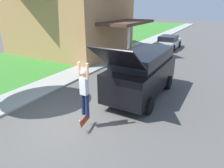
# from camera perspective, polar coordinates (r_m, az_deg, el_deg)

# --- Properties ---
(ground_plane) EXTENTS (120.00, 120.00, 0.00)m
(ground_plane) POSITION_cam_1_polar(r_m,az_deg,el_deg) (7.75, -11.04, -10.82)
(ground_plane) COLOR #54514F
(lawn) EXTENTS (10.00, 80.00, 0.08)m
(lawn) POSITION_cam_1_polar(r_m,az_deg,el_deg) (16.99, -18.87, 6.63)
(lawn) COLOR #387F2D
(lawn) RESTS_ON ground_plane
(sidewalk) EXTENTS (1.80, 80.00, 0.10)m
(sidewalk) POSITION_cam_1_polar(r_m,az_deg,el_deg) (14.10, -6.67, 4.77)
(sidewalk) COLOR #9E9E99
(sidewalk) RESTS_ON ground_plane
(house) EXTENTS (11.87, 8.33, 7.72)m
(house) POSITION_cam_1_polar(r_m,az_deg,el_deg) (18.99, -12.34, 21.13)
(house) COLOR tan
(house) RESTS_ON lawn
(suv_parked) EXTENTS (2.04, 5.52, 2.86)m
(suv_parked) POSITION_cam_1_polar(r_m,az_deg,el_deg) (9.43, 8.73, 3.44)
(suv_parked) COLOR black
(suv_parked) RESTS_ON ground_plane
(car_down_street) EXTENTS (1.89, 4.15, 1.29)m
(car_down_street) POSITION_cam_1_polar(r_m,az_deg,el_deg) (21.10, 15.74, 11.33)
(car_down_street) COLOR #B7B7BC
(car_down_street) RESTS_ON ground_plane
(skateboarder) EXTENTS (0.41, 0.22, 1.89)m
(skateboarder) POSITION_cam_1_polar(r_m,az_deg,el_deg) (6.71, -7.90, -1.51)
(skateboarder) COLOR #192347
(skateboarder) RESTS_ON ground_plane
(skateboard) EXTENTS (0.27, 0.75, 0.27)m
(skateboard) POSITION_cam_1_polar(r_m,az_deg,el_deg) (7.16, -7.80, -10.11)
(skateboard) COLOR #B73D23
(skateboard) RESTS_ON ground_plane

